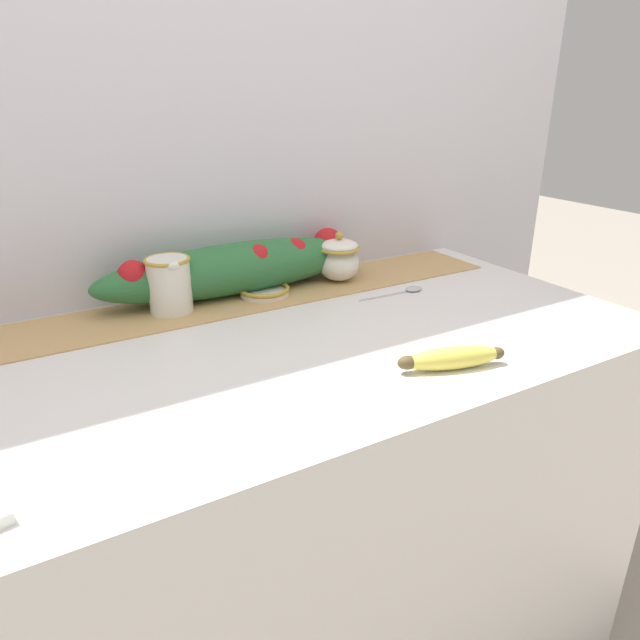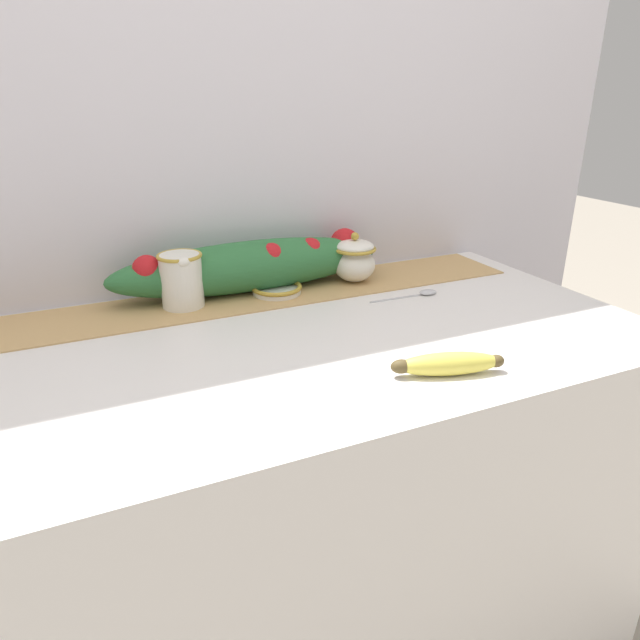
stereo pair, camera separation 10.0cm
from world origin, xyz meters
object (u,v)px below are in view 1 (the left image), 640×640
at_px(cream_pitcher, 169,283).
at_px(small_dish, 264,291).
at_px(spoon, 410,290).
at_px(banana, 452,358).
at_px(sugar_bowl, 339,259).

xyz_separation_m(cream_pitcher, small_dish, (0.22, -0.01, -0.05)).
xyz_separation_m(small_dish, spoon, (0.31, -0.15, -0.01)).
distance_m(cream_pitcher, banana, 0.61).
bearing_deg(small_dish, sugar_bowl, 1.85).
xyz_separation_m(sugar_bowl, small_dish, (-0.21, -0.01, -0.05)).
bearing_deg(small_dish, banana, -76.52).
relative_size(banana, spoon, 1.12).
distance_m(cream_pitcher, small_dish, 0.22).
bearing_deg(sugar_bowl, spoon, -55.43).
bearing_deg(sugar_bowl, small_dish, -178.15).
xyz_separation_m(sugar_bowl, banana, (-0.09, -0.51, -0.04)).
xyz_separation_m(small_dish, banana, (0.12, -0.50, 0.01)).
bearing_deg(small_dish, cream_pitcher, 177.74).
xyz_separation_m(sugar_bowl, spoon, (0.11, -0.15, -0.05)).
relative_size(small_dish, spoon, 0.68).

